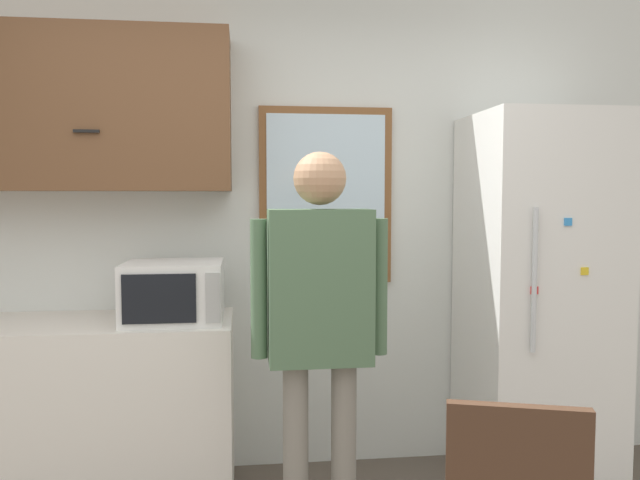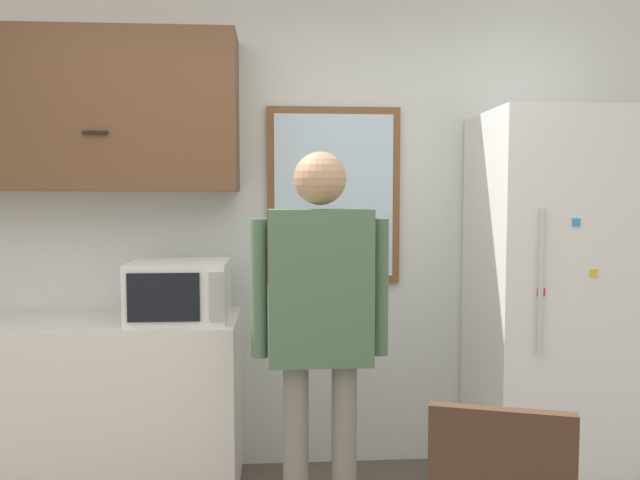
% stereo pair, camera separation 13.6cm
% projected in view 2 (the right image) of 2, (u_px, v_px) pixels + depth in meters
% --- Properties ---
extents(back_wall, '(6.00, 0.06, 2.70)m').
position_uv_depth(back_wall, '(264.00, 224.00, 3.45)').
color(back_wall, silver).
rests_on(back_wall, ground_plane).
extents(counter, '(2.07, 0.61, 0.90)m').
position_uv_depth(counter, '(29.00, 409.00, 3.10)').
color(counter, silver).
rests_on(counter, ground_plane).
extents(upper_cabinets, '(2.07, 0.34, 0.80)m').
position_uv_depth(upper_cabinets, '(31.00, 111.00, 3.14)').
color(upper_cabinets, brown).
extents(microwave, '(0.47, 0.43, 0.29)m').
position_uv_depth(microwave, '(180.00, 290.00, 3.06)').
color(microwave, white).
rests_on(microwave, counter).
extents(person, '(0.59, 0.22, 1.69)m').
position_uv_depth(person, '(320.00, 307.00, 2.65)').
color(person, gray).
rests_on(person, ground_plane).
extents(refrigerator, '(0.69, 0.70, 1.92)m').
position_uv_depth(refrigerator, '(547.00, 302.00, 3.20)').
color(refrigerator, white).
rests_on(refrigerator, ground_plane).
extents(window, '(0.73, 0.05, 0.96)m').
position_uv_depth(window, '(334.00, 196.00, 3.42)').
color(window, brown).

